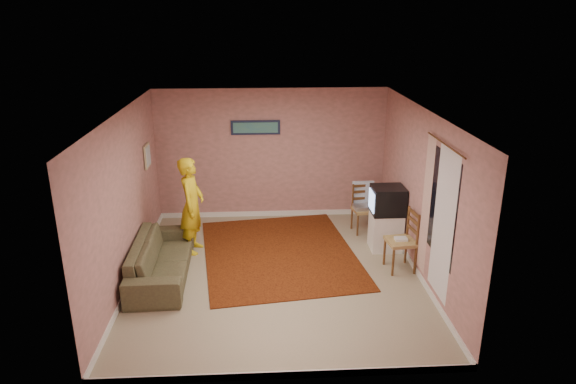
{
  "coord_description": "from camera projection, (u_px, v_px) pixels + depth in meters",
  "views": [
    {
      "loc": [
        -0.22,
        -7.3,
        3.95
      ],
      "look_at": [
        0.22,
        0.6,
        1.17
      ],
      "focal_mm": 32.0,
      "sensor_mm": 36.0,
      "label": 1
    }
  ],
  "objects": [
    {
      "name": "dvd_player",
      "position": [
        364.0,
        207.0,
        9.63
      ],
      "size": [
        0.41,
        0.31,
        0.07
      ],
      "primitive_type": "cube",
      "rotation": [
        0.0,
        0.0,
        0.09
      ],
      "color": "#B4B3B9",
      "rests_on": "chair_a"
    },
    {
      "name": "person",
      "position": [
        192.0,
        205.0,
        8.73
      ],
      "size": [
        0.49,
        0.67,
        1.68
      ],
      "primitive_type": "imported",
      "rotation": [
        0.0,
        0.0,
        1.42
      ],
      "color": "gold",
      "rests_on": "ground"
    },
    {
      "name": "baseboard_back",
      "position": [
        272.0,
        213.0,
        10.53
      ],
      "size": [
        4.5,
        0.02,
        0.1
      ],
      "primitive_type": "cube",
      "color": "white",
      "rests_on": "ground"
    },
    {
      "name": "wall_left",
      "position": [
        125.0,
        200.0,
        7.65
      ],
      "size": [
        0.02,
        5.0,
        2.6
      ],
      "primitive_type": "cube",
      "color": "tan",
      "rests_on": "ground"
    },
    {
      "name": "ground",
      "position": [
        276.0,
        274.0,
        8.2
      ],
      "size": [
        5.0,
        5.0,
        0.0
      ],
      "primitive_type": "plane",
      "color": "#9C8F71",
      "rests_on": "ground"
    },
    {
      "name": "picture_left",
      "position": [
        147.0,
        156.0,
        9.08
      ],
      "size": [
        0.04,
        0.38,
        0.42
      ],
      "color": "tan",
      "rests_on": "wall_left"
    },
    {
      "name": "curtain_floral",
      "position": [
        426.0,
        206.0,
        7.57
      ],
      "size": [
        0.01,
        0.35,
        2.1
      ],
      "primitive_type": "cube",
      "color": "silver",
      "rests_on": "wall_right"
    },
    {
      "name": "wall_front",
      "position": [
        283.0,
        278.0,
        5.41
      ],
      "size": [
        4.5,
        0.02,
        2.6
      ],
      "primitive_type": "cube",
      "color": "tan",
      "rests_on": "ground"
    },
    {
      "name": "baseboard_right",
      "position": [
        414.0,
        267.0,
        8.3
      ],
      "size": [
        0.02,
        5.0,
        0.1
      ],
      "primitive_type": "cube",
      "color": "white",
      "rests_on": "ground"
    },
    {
      "name": "crt_tv",
      "position": [
        387.0,
        200.0,
        8.79
      ],
      "size": [
        0.56,
        0.5,
        0.48
      ],
      "rotation": [
        0.0,
        0.0,
        0.0
      ],
      "color": "black",
      "rests_on": "tv_cabinet"
    },
    {
      "name": "game_console",
      "position": [
        401.0,
        239.0,
        8.18
      ],
      "size": [
        0.2,
        0.15,
        0.04
      ],
      "primitive_type": "cube",
      "rotation": [
        0.0,
        0.0,
        0.02
      ],
      "color": "white",
      "rests_on": "chair_b"
    },
    {
      "name": "sofa",
      "position": [
        161.0,
        259.0,
        8.03
      ],
      "size": [
        0.88,
        2.12,
        0.61
      ],
      "primitive_type": "imported",
      "rotation": [
        0.0,
        0.0,
        1.6
      ],
      "color": "brown",
      "rests_on": "ground"
    },
    {
      "name": "area_rug",
      "position": [
        279.0,
        253.0,
        8.9
      ],
      "size": [
        2.93,
        3.47,
        0.02
      ],
      "primitive_type": "cube",
      "rotation": [
        0.0,
        0.0,
        0.13
      ],
      "color": "black",
      "rests_on": "ground"
    },
    {
      "name": "chair_b",
      "position": [
        401.0,
        234.0,
        8.15
      ],
      "size": [
        0.48,
        0.5,
        0.55
      ],
      "rotation": [
        0.0,
        0.0,
        -1.45
      ],
      "color": "tan",
      "rests_on": "ground"
    },
    {
      "name": "wall_back",
      "position": [
        271.0,
        154.0,
        10.13
      ],
      "size": [
        4.5,
        0.02,
        2.6
      ],
      "primitive_type": "cube",
      "color": "tan",
      "rests_on": "ground"
    },
    {
      "name": "picture_back",
      "position": [
        256.0,
        128.0,
        9.9
      ],
      "size": [
        0.95,
        0.04,
        0.28
      ],
      "color": "#121832",
      "rests_on": "wall_back"
    },
    {
      "name": "window",
      "position": [
        442.0,
        206.0,
        6.99
      ],
      "size": [
        0.01,
        1.1,
        1.5
      ],
      "primitive_type": "cube",
      "color": "black",
      "rests_on": "wall_right"
    },
    {
      "name": "curtain_sheer",
      "position": [
        443.0,
        224.0,
        6.92
      ],
      "size": [
        0.01,
        0.75,
        2.1
      ],
      "primitive_type": "cube",
      "color": "white",
      "rests_on": "wall_right"
    },
    {
      "name": "ceiling",
      "position": [
        275.0,
        112.0,
        7.34
      ],
      "size": [
        4.5,
        5.0,
        0.02
      ],
      "primitive_type": "cube",
      "color": "white",
      "rests_on": "wall_back"
    },
    {
      "name": "wall_right",
      "position": [
        422.0,
        195.0,
        7.89
      ],
      "size": [
        0.02,
        5.0,
        2.6
      ],
      "primitive_type": "cube",
      "color": "tan",
      "rests_on": "ground"
    },
    {
      "name": "tv_cabinet",
      "position": [
        386.0,
        231.0,
        8.98
      ],
      "size": [
        0.53,
        0.48,
        0.67
      ],
      "primitive_type": "cube",
      "color": "white",
      "rests_on": "ground"
    },
    {
      "name": "baseboard_left",
      "position": [
        134.0,
        275.0,
        8.06
      ],
      "size": [
        0.02,
        5.0,
        0.1
      ],
      "primitive_type": "cube",
      "color": "white",
      "rests_on": "ground"
    },
    {
      "name": "curtain_rod",
      "position": [
        445.0,
        144.0,
        6.7
      ],
      "size": [
        0.02,
        1.4,
        0.02
      ],
      "primitive_type": "cylinder",
      "rotation": [
        1.57,
        0.0,
        0.0
      ],
      "color": "brown",
      "rests_on": "wall_right"
    },
    {
      "name": "baseboard_front",
      "position": [
        284.0,
        375.0,
        5.84
      ],
      "size": [
        4.5,
        0.02,
        0.1
      ],
      "primitive_type": "cube",
      "color": "white",
      "rests_on": "ground"
    },
    {
      "name": "blue_throw",
      "position": [
        363.0,
        192.0,
        9.73
      ],
      "size": [
        0.41,
        0.05,
        0.43
      ],
      "primitive_type": "cube",
      "color": "#89B2E1",
      "rests_on": "chair_a"
    },
    {
      "name": "chair_a",
      "position": [
        364.0,
        204.0,
        9.61
      ],
      "size": [
        0.47,
        0.45,
        0.49
      ],
      "rotation": [
        0.0,
        0.0,
        0.16
      ],
      "color": "tan",
      "rests_on": "ground"
    }
  ]
}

